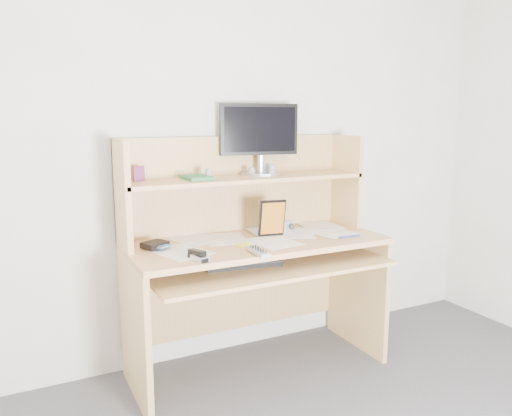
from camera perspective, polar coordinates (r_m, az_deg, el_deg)
name	(u,v)px	position (r m, az deg, el deg)	size (l,w,h in m)	color
back_wall	(233,145)	(2.93, -2.62, 7.23)	(3.60, 0.04, 2.50)	silver
desk	(251,247)	(2.80, -0.53, -4.44)	(1.40, 0.70, 1.30)	tan
paper_clutter	(258,240)	(2.71, 0.21, -3.63)	(1.32, 0.54, 0.01)	white
keyboard	(243,263)	(2.60, -1.55, -6.31)	(0.42, 0.20, 0.03)	black
tv_remote	(258,251)	(2.43, 0.25, -4.99)	(0.05, 0.18, 0.02)	#A3A49F
flip_phone	(200,257)	(2.33, -6.41, -5.61)	(0.05, 0.09, 0.02)	#BABABD
stapler	(198,255)	(2.35, -6.68, -5.30)	(0.04, 0.13, 0.04)	black
wallet	(155,245)	(2.58, -11.49, -4.13)	(0.12, 0.10, 0.03)	black
sticky_note_pad	(246,245)	(2.59, -1.21, -4.27)	(0.07, 0.07, 0.01)	yellow
digital_camera	(286,226)	(2.88, 3.40, -2.11)	(0.10, 0.04, 0.06)	#BBBBBE
game_case	(272,218)	(2.75, 1.85, -1.15)	(0.15, 0.02, 0.21)	black
blue_pen	(349,237)	(2.80, 10.62, -3.24)	(0.01, 0.01, 0.13)	#181FB8
card_box	(139,174)	(2.64, -13.26, 3.83)	(0.06, 0.02, 0.08)	maroon
shelf_book	(197,178)	(2.68, -6.75, 3.46)	(0.13, 0.18, 0.02)	#358445
chip_stack_a	(208,174)	(2.68, -5.47, 3.87)	(0.04, 0.04, 0.05)	black
chip_stack_b	(272,170)	(2.82, 1.83, 4.33)	(0.04, 0.04, 0.06)	silver
chip_stack_c	(252,172)	(2.82, -0.49, 4.18)	(0.04, 0.04, 0.05)	black
chip_stack_d	(265,168)	(2.89, 1.01, 4.61)	(0.04, 0.04, 0.08)	white
monitor	(260,137)	(2.89, 0.43, 8.12)	(0.47, 0.23, 0.40)	#B4B3B9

